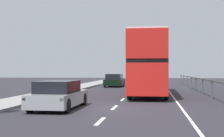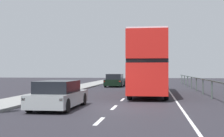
% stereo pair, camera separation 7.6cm
% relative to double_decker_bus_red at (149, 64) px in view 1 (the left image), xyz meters
% --- Properties ---
extents(ground_plane, '(73.81, 120.00, 0.10)m').
position_rel_double_decker_bus_red_xyz_m(ground_plane, '(-1.63, -8.27, -2.39)').
color(ground_plane, '#28262E').
extents(near_sidewalk_kerb, '(2.44, 80.00, 0.14)m').
position_rel_double_decker_bus_red_xyz_m(near_sidewalk_kerb, '(-7.46, -8.27, -2.27)').
color(near_sidewalk_kerb, gray).
rests_on(near_sidewalk_kerb, ground).
extents(lane_paint_markings, '(3.41, 46.00, 0.01)m').
position_rel_double_decker_bus_red_xyz_m(lane_paint_markings, '(0.43, 0.51, -2.34)').
color(lane_paint_markings, silver).
rests_on(lane_paint_markings, ground).
extents(bridge_side_railing, '(0.10, 42.00, 1.20)m').
position_rel_double_decker_bus_red_xyz_m(bridge_side_railing, '(3.98, 0.73, -1.37)').
color(bridge_side_railing, '#45544D').
rests_on(bridge_side_railing, ground).
extents(double_decker_bus_red, '(2.67, 11.51, 4.37)m').
position_rel_double_decker_bus_red_xyz_m(double_decker_bus_red, '(0.00, 0.00, 0.00)').
color(double_decker_bus_red, '#B51A15').
rests_on(double_decker_bus_red, ground).
extents(hatchback_car_near, '(1.92, 4.61, 1.34)m').
position_rel_double_decker_bus_red_xyz_m(hatchback_car_near, '(-4.22, -9.25, -1.69)').
color(hatchback_car_near, gray).
rests_on(hatchback_car_near, ground).
extents(sedan_car_ahead, '(1.98, 4.29, 1.43)m').
position_rel_double_decker_bus_red_xyz_m(sedan_car_ahead, '(-4.01, 11.31, -1.66)').
color(sedan_car_ahead, black).
rests_on(sedan_car_ahead, ground).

